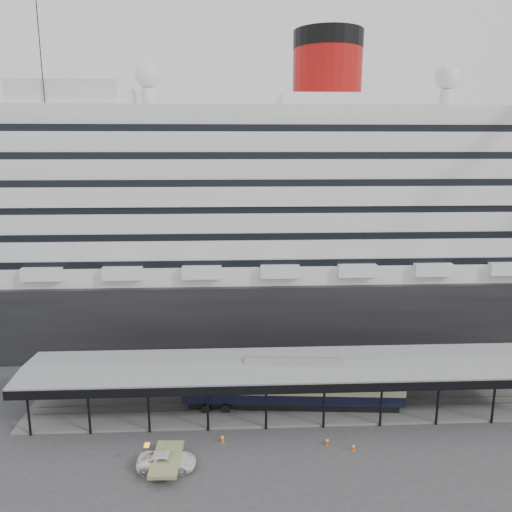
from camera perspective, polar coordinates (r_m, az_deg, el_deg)
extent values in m
plane|color=#37373A|center=(52.32, 4.58, -19.53)|extent=(200.00, 200.00, 0.00)
cube|color=black|center=(79.56, 1.73, -4.17)|extent=(130.00, 30.00, 10.00)
cylinder|color=#A10E0C|center=(77.96, 8.12, 19.44)|extent=(10.00, 10.00, 9.00)
cylinder|color=black|center=(78.80, 8.25, 23.23)|extent=(10.10, 10.10, 2.50)
sphere|color=silver|center=(77.65, -12.30, 19.55)|extent=(3.60, 3.60, 3.60)
sphere|color=silver|center=(83.15, 21.09, 18.53)|extent=(3.60, 3.60, 3.60)
cube|color=slate|center=(56.54, 3.91, -16.76)|extent=(56.00, 8.00, 0.24)
cube|color=slate|center=(55.83, 4.01, -16.98)|extent=(54.00, 0.08, 0.10)
cube|color=slate|center=(57.08, 3.83, -16.27)|extent=(54.00, 0.08, 0.10)
cube|color=black|center=(50.56, 4.59, -14.94)|extent=(56.00, 0.18, 0.90)
cube|color=black|center=(58.64, 3.46, -10.93)|extent=(56.00, 0.18, 0.90)
cube|color=slate|center=(54.26, 3.99, -12.09)|extent=(56.00, 9.00, 0.24)
cylinder|color=black|center=(69.87, -22.34, 8.15)|extent=(0.12, 0.12, 47.21)
cylinder|color=black|center=(73.95, 26.94, 7.93)|extent=(0.12, 0.12, 47.21)
imported|color=white|center=(47.83, -10.16, -22.06)|extent=(5.19, 2.53, 1.42)
cube|color=black|center=(56.33, 4.20, -16.31)|extent=(22.47, 4.38, 0.74)
cube|color=black|center=(55.87, 4.21, -15.45)|extent=(23.56, 4.89, 1.17)
cube|color=beige|center=(55.29, 4.24, -14.28)|extent=(23.57, 4.93, 1.38)
cube|color=black|center=(54.89, 4.25, -13.44)|extent=(23.56, 4.89, 0.43)
cube|color=#D4580B|center=(51.00, -3.86, -20.42)|extent=(0.50, 0.50, 0.03)
cone|color=#D4580B|center=(50.78, -3.86, -20.04)|extent=(0.42, 0.42, 0.79)
cylinder|color=white|center=(50.74, -3.87, -19.96)|extent=(0.25, 0.25, 0.15)
cube|color=#F3460D|center=(50.57, 11.07, -20.96)|extent=(0.45, 0.45, 0.03)
cone|color=#F3460D|center=(50.38, 11.09, -20.62)|extent=(0.38, 0.38, 0.69)
cylinder|color=white|center=(50.34, 11.09, -20.56)|extent=(0.22, 0.22, 0.13)
cube|color=red|center=(50.95, 8.12, -20.56)|extent=(0.47, 0.47, 0.03)
cone|color=red|center=(50.75, 8.14, -20.20)|extent=(0.40, 0.40, 0.75)
cylinder|color=white|center=(50.71, 8.14, -20.13)|extent=(0.24, 0.24, 0.15)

